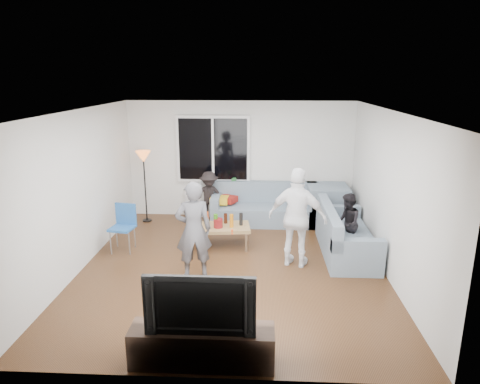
# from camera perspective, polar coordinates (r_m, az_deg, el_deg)

# --- Properties ---
(floor) EXTENTS (5.00, 5.50, 0.04)m
(floor) POSITION_cam_1_polar(r_m,az_deg,el_deg) (7.32, -1.03, -10.11)
(floor) COLOR #56351C
(floor) RESTS_ON ground
(ceiling) EXTENTS (5.00, 5.50, 0.04)m
(ceiling) POSITION_cam_1_polar(r_m,az_deg,el_deg) (6.63, -1.15, 10.96)
(ceiling) COLOR white
(ceiling) RESTS_ON ground
(wall_back) EXTENTS (5.00, 0.04, 2.60)m
(wall_back) POSITION_cam_1_polar(r_m,az_deg,el_deg) (9.55, 0.06, 4.32)
(wall_back) COLOR silver
(wall_back) RESTS_ON ground
(wall_front) EXTENTS (5.00, 0.04, 2.60)m
(wall_front) POSITION_cam_1_polar(r_m,az_deg,el_deg) (4.27, -3.69, -10.05)
(wall_front) COLOR silver
(wall_front) RESTS_ON ground
(wall_left) EXTENTS (0.04, 5.50, 2.60)m
(wall_left) POSITION_cam_1_polar(r_m,az_deg,el_deg) (7.47, -20.76, 0.16)
(wall_left) COLOR silver
(wall_left) RESTS_ON ground
(wall_right) EXTENTS (0.04, 5.50, 2.60)m
(wall_right) POSITION_cam_1_polar(r_m,az_deg,el_deg) (7.15, 19.51, -0.37)
(wall_right) COLOR silver
(wall_right) RESTS_ON ground
(window_frame) EXTENTS (1.62, 0.06, 1.47)m
(window_frame) POSITION_cam_1_polar(r_m,az_deg,el_deg) (9.48, -3.61, 5.74)
(window_frame) COLOR white
(window_frame) RESTS_ON wall_back
(window_glass) EXTENTS (1.50, 0.02, 1.35)m
(window_glass) POSITION_cam_1_polar(r_m,az_deg,el_deg) (9.44, -3.63, 5.70)
(window_glass) COLOR black
(window_glass) RESTS_ON window_frame
(window_mullion) EXTENTS (0.05, 0.03, 1.35)m
(window_mullion) POSITION_cam_1_polar(r_m,az_deg,el_deg) (9.43, -3.64, 5.68)
(window_mullion) COLOR white
(window_mullion) RESTS_ON window_frame
(radiator) EXTENTS (1.30, 0.12, 0.62)m
(radiator) POSITION_cam_1_polar(r_m,az_deg,el_deg) (9.72, -3.51, -1.53)
(radiator) COLOR silver
(radiator) RESTS_ON floor
(potted_plant) EXTENTS (0.18, 0.15, 0.32)m
(potted_plant) POSITION_cam_1_polar(r_m,az_deg,el_deg) (9.53, -0.97, 1.09)
(potted_plant) COLOR #2C6F31
(potted_plant) RESTS_ON radiator
(vase) EXTENTS (0.19, 0.19, 0.18)m
(vase) POSITION_cam_1_polar(r_m,az_deg,el_deg) (9.63, -5.37, 0.74)
(vase) COLOR silver
(vase) RESTS_ON radiator
(sofa_back_section) EXTENTS (2.30, 0.85, 0.85)m
(sofa_back_section) POSITION_cam_1_polar(r_m,az_deg,el_deg) (9.27, 3.33, -1.63)
(sofa_back_section) COLOR slate
(sofa_back_section) RESTS_ON floor
(sofa_right_section) EXTENTS (2.00, 0.85, 0.85)m
(sofa_right_section) POSITION_cam_1_polar(r_m,az_deg,el_deg) (7.93, 14.09, -5.06)
(sofa_right_section) COLOR slate
(sofa_right_section) RESTS_ON floor
(sofa_corner) EXTENTS (0.85, 0.85, 0.85)m
(sofa_corner) POSITION_cam_1_polar(r_m,az_deg,el_deg) (9.38, 11.57, -1.72)
(sofa_corner) COLOR slate
(sofa_corner) RESTS_ON floor
(cushion_yellow) EXTENTS (0.40, 0.35, 0.14)m
(cushion_yellow) POSITION_cam_1_polar(r_m,az_deg,el_deg) (9.27, -2.76, -1.08)
(cushion_yellow) COLOR gold
(cushion_yellow) RESTS_ON sofa_back_section
(cushion_red) EXTENTS (0.46, 0.43, 0.13)m
(cushion_red) POSITION_cam_1_polar(r_m,az_deg,el_deg) (9.33, -1.65, -0.95)
(cushion_red) COLOR maroon
(cushion_red) RESTS_ON sofa_back_section
(coffee_table) EXTENTS (1.16, 0.72, 0.40)m
(coffee_table) POSITION_cam_1_polar(r_m,az_deg,el_deg) (8.09, -2.65, -5.89)
(coffee_table) COLOR #9F7D4D
(coffee_table) RESTS_ON floor
(pitcher) EXTENTS (0.17, 0.17, 0.17)m
(pitcher) POSITION_cam_1_polar(r_m,az_deg,el_deg) (7.92, -2.93, -4.17)
(pitcher) COLOR maroon
(pitcher) RESTS_ON coffee_table
(side_chair) EXTENTS (0.46, 0.46, 0.86)m
(side_chair) POSITION_cam_1_polar(r_m,az_deg,el_deg) (8.08, -15.48, -4.75)
(side_chair) COLOR #245BA0
(side_chair) RESTS_ON floor
(floor_lamp) EXTENTS (0.32, 0.32, 1.56)m
(floor_lamp) POSITION_cam_1_polar(r_m,az_deg,el_deg) (9.49, -12.56, 0.65)
(floor_lamp) COLOR orange
(floor_lamp) RESTS_ON floor
(player_left) EXTENTS (0.65, 0.50, 1.57)m
(player_left) POSITION_cam_1_polar(r_m,az_deg,el_deg) (6.74, -6.22, -5.08)
(player_left) COLOR #4A4A4F
(player_left) RESTS_ON floor
(player_right) EXTENTS (1.07, 0.71, 1.69)m
(player_right) POSITION_cam_1_polar(r_m,az_deg,el_deg) (7.14, 7.69, -3.46)
(player_right) COLOR white
(player_right) RESTS_ON floor
(spectator_right) EXTENTS (0.47, 0.57, 1.10)m
(spectator_right) POSITION_cam_1_polar(r_m,az_deg,el_deg) (7.92, 14.10, -4.11)
(spectator_right) COLOR black
(spectator_right) RESTS_ON floor
(spectator_back) EXTENTS (0.80, 0.57, 1.13)m
(spectator_back) POSITION_cam_1_polar(r_m,az_deg,el_deg) (9.33, -4.15, -0.65)
(spectator_back) COLOR black
(spectator_back) RESTS_ON floor
(tv_console) EXTENTS (1.60, 0.40, 0.44)m
(tv_console) POSITION_cam_1_polar(r_m,az_deg,el_deg) (5.06, -5.06, -19.77)
(tv_console) COLOR #322219
(tv_console) RESTS_ON floor
(television) EXTENTS (1.20, 0.16, 0.69)m
(television) POSITION_cam_1_polar(r_m,az_deg,el_deg) (4.76, -5.22, -14.21)
(television) COLOR black
(television) RESTS_ON tv_console
(bottle_d) EXTENTS (0.07, 0.07, 0.25)m
(bottle_d) POSITION_cam_1_polar(r_m,az_deg,el_deg) (7.91, -1.14, -3.87)
(bottle_d) COLOR #C97111
(bottle_d) RESTS_ON coffee_table
(bottle_a) EXTENTS (0.07, 0.07, 0.23)m
(bottle_a) POSITION_cam_1_polar(r_m,az_deg,el_deg) (8.14, -4.46, -3.44)
(bottle_a) COLOR #CB400B
(bottle_a) RESTS_ON coffee_table
(bottle_e) EXTENTS (0.07, 0.07, 0.24)m
(bottle_e) POSITION_cam_1_polar(r_m,az_deg,el_deg) (8.02, 0.13, -3.64)
(bottle_e) COLOR black
(bottle_e) RESTS_ON coffee_table
(bottle_b) EXTENTS (0.08, 0.08, 0.26)m
(bottle_b) POSITION_cam_1_polar(r_m,az_deg,el_deg) (7.90, -3.27, -3.87)
(bottle_b) COLOR #317815
(bottle_b) RESTS_ON coffee_table
(bottle_c) EXTENTS (0.07, 0.07, 0.19)m
(bottle_c) POSITION_cam_1_polar(r_m,az_deg,el_deg) (8.13, -1.94, -3.55)
(bottle_c) COLOR black
(bottle_c) RESTS_ON coffee_table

